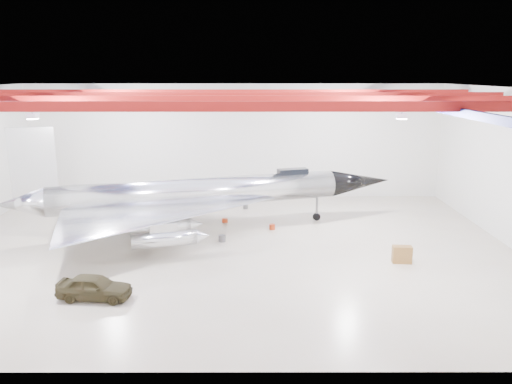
{
  "coord_description": "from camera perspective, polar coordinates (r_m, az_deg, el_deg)",
  "views": [
    {
      "loc": [
        2.06,
        -33.19,
        11.95
      ],
      "look_at": [
        2.12,
        2.0,
        3.56
      ],
      "focal_mm": 35.0,
      "sensor_mm": 36.0,
      "label": 1
    }
  ],
  "objects": [
    {
      "name": "engine_drum",
      "position": [
        36.54,
        -3.9,
        -5.31
      ],
      "size": [
        0.62,
        0.62,
        0.47
      ],
      "primitive_type": "cylinder",
      "rotation": [
        0.0,
        0.0,
        -0.22
      ],
      "color": "#59595B",
      "rests_on": "floor"
    },
    {
      "name": "floor",
      "position": [
        35.33,
        -3.45,
        -6.38
      ],
      "size": [
        40.0,
        40.0,
        0.0
      ],
      "primitive_type": "plane",
      "color": "#BAAA94",
      "rests_on": "ground"
    },
    {
      "name": "desk",
      "position": [
        33.77,
        16.34,
        -6.86
      ],
      "size": [
        1.26,
        0.7,
        1.12
      ],
      "primitive_type": "cube",
      "rotation": [
        0.0,
        0.0,
        -0.07
      ],
      "color": "brown",
      "rests_on": "floor"
    },
    {
      "name": "jeep",
      "position": [
        28.83,
        -17.99,
        -10.28
      ],
      "size": [
        4.14,
        1.99,
        1.37
      ],
      "primitive_type": "imported",
      "rotation": [
        0.0,
        0.0,
        1.47
      ],
      "color": "#332C19",
      "rests_on": "floor"
    },
    {
      "name": "toolbox_red",
      "position": [
        41.18,
        -3.59,
        -3.25
      ],
      "size": [
        0.51,
        0.43,
        0.32
      ],
      "primitive_type": "cube",
      "rotation": [
        0.0,
        0.0,
        0.16
      ],
      "color": "#A32F10",
      "rests_on": "floor"
    },
    {
      "name": "tool_chest",
      "position": [
        39.25,
        1.85,
        -4.0
      ],
      "size": [
        0.59,
        0.59,
        0.41
      ],
      "primitive_type": "cylinder",
      "rotation": [
        0.0,
        0.0,
        -0.34
      ],
      "color": "#A32F10",
      "rests_on": "floor"
    },
    {
      "name": "spares_box",
      "position": [
        45.17,
        -1.22,
        -1.67
      ],
      "size": [
        0.47,
        0.47,
        0.39
      ],
      "primitive_type": "cylinder",
      "rotation": [
        0.0,
        0.0,
        0.08
      ],
      "color": "#59595B",
      "rests_on": "floor"
    },
    {
      "name": "oil_barrel",
      "position": [
        38.74,
        -7.88,
        -4.42
      ],
      "size": [
        0.5,
        0.4,
        0.34
      ],
      "primitive_type": "cube",
      "rotation": [
        0.0,
        0.0,
        0.03
      ],
      "color": "olive",
      "rests_on": "floor"
    },
    {
      "name": "jet_aircraft",
      "position": [
        38.56,
        -6.66,
        -0.49
      ],
      "size": [
        30.07,
        21.65,
        8.37
      ],
      "rotation": [
        0.0,
        0.0,
        0.28
      ],
      "color": "silver",
      "rests_on": "floor"
    },
    {
      "name": "ceiling",
      "position": [
        33.26,
        -3.72,
        11.75
      ],
      "size": [
        40.0,
        40.0,
        0.0
      ],
      "primitive_type": "plane",
      "rotation": [
        3.14,
        0.0,
        0.0
      ],
      "color": "#0A0F38",
      "rests_on": "wall_back"
    },
    {
      "name": "crate_small",
      "position": [
        41.58,
        -16.08,
        -3.62
      ],
      "size": [
        0.51,
        0.45,
        0.3
      ],
      "primitive_type": "cube",
      "rotation": [
        0.0,
        0.0,
        0.3
      ],
      "color": "#59595B",
      "rests_on": "floor"
    },
    {
      "name": "ceiling_structure",
      "position": [
        33.29,
        -3.7,
        10.59
      ],
      "size": [
        39.5,
        29.5,
        1.08
      ],
      "color": "maroon",
      "rests_on": "ceiling"
    },
    {
      "name": "crate_ply",
      "position": [
        39.26,
        -9.5,
        -4.23
      ],
      "size": [
        0.56,
        0.48,
        0.34
      ],
      "primitive_type": "cube",
      "rotation": [
        0.0,
        0.0,
        0.19
      ],
      "color": "olive",
      "rests_on": "floor"
    },
    {
      "name": "wall_back",
      "position": [
        48.66,
        -2.53,
        5.79
      ],
      "size": [
        40.0,
        0.0,
        40.0
      ],
      "primitive_type": "plane",
      "rotation": [
        1.57,
        0.0,
        0.0
      ],
      "color": "silver",
      "rests_on": "floor"
    }
  ]
}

